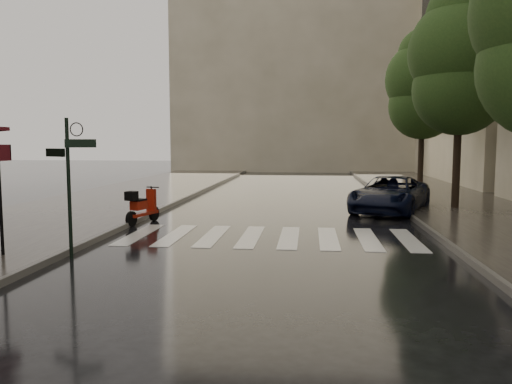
# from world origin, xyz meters

# --- Properties ---
(ground) EXTENTS (120.00, 120.00, 0.00)m
(ground) POSITION_xyz_m (0.00, 0.00, 0.00)
(ground) COLOR black
(ground) RESTS_ON ground
(sidewalk_near) EXTENTS (6.00, 60.00, 0.12)m
(sidewalk_near) POSITION_xyz_m (-4.50, 12.00, 0.06)
(sidewalk_near) COLOR #38332D
(sidewalk_near) RESTS_ON ground
(sidewalk_far) EXTENTS (5.50, 60.00, 0.12)m
(sidewalk_far) POSITION_xyz_m (10.25, 12.00, 0.06)
(sidewalk_far) COLOR #38332D
(sidewalk_far) RESTS_ON ground
(curb_near) EXTENTS (0.12, 60.00, 0.16)m
(curb_near) POSITION_xyz_m (-1.45, 12.00, 0.07)
(curb_near) COLOR #595651
(curb_near) RESTS_ON ground
(curb_far) EXTENTS (0.12, 60.00, 0.16)m
(curb_far) POSITION_xyz_m (7.45, 12.00, 0.07)
(curb_far) COLOR #595651
(curb_far) RESTS_ON ground
(crosswalk) EXTENTS (7.85, 3.20, 0.01)m
(crosswalk) POSITION_xyz_m (2.98, 6.00, 0.01)
(crosswalk) COLOR silver
(crosswalk) RESTS_ON ground
(signpost) EXTENTS (1.17, 0.29, 3.10)m
(signpost) POSITION_xyz_m (-1.19, 3.00, 1.83)
(signpost) COLOR black
(signpost) RESTS_ON ground
(haussmann_far) EXTENTS (8.00, 16.00, 18.50)m
(haussmann_far) POSITION_xyz_m (16.50, 26.00, 9.25)
(haussmann_far) COLOR #9D9478
(haussmann_far) RESTS_ON ground
(backdrop_building) EXTENTS (22.00, 6.00, 20.00)m
(backdrop_building) POSITION_xyz_m (3.00, 38.00, 10.00)
(backdrop_building) COLOR #9D9478
(backdrop_building) RESTS_ON ground
(tree_mid) EXTENTS (3.80, 3.80, 8.34)m
(tree_mid) POSITION_xyz_m (9.50, 12.00, 5.59)
(tree_mid) COLOR black
(tree_mid) RESTS_ON sidewalk_far
(tree_far) EXTENTS (3.80, 3.80, 8.16)m
(tree_far) POSITION_xyz_m (9.70, 19.00, 5.46)
(tree_far) COLOR black
(tree_far) RESTS_ON sidewalk_far
(scooter) EXTENTS (0.73, 1.68, 1.13)m
(scooter) POSITION_xyz_m (-1.22, 7.77, 0.52)
(scooter) COLOR black
(scooter) RESTS_ON ground
(parked_car) EXTENTS (3.83, 5.24, 1.32)m
(parked_car) POSITION_xyz_m (7.00, 11.38, 0.66)
(parked_car) COLOR black
(parked_car) RESTS_ON ground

